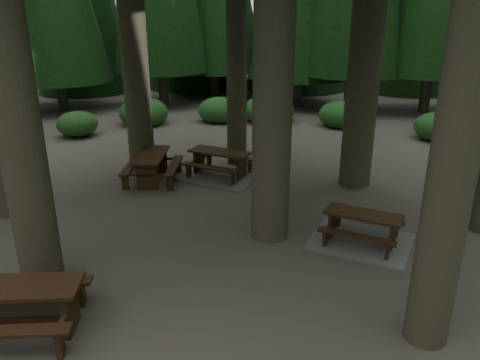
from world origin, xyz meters
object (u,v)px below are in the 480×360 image
(picnic_table_a, at_px, (361,233))
(picnic_table_e, at_px, (19,301))
(picnic_table_b, at_px, (152,163))
(picnic_table_c, at_px, (220,167))

(picnic_table_a, xyz_separation_m, picnic_table_e, (-5.03, -4.69, 0.33))
(picnic_table_a, height_order, picnic_table_e, picnic_table_e)
(picnic_table_b, bearing_deg, picnic_table_c, -77.10)
(picnic_table_a, xyz_separation_m, picnic_table_b, (-6.23, 2.22, 0.32))
(picnic_table_e, bearing_deg, picnic_table_b, 79.12)
(picnic_table_c, height_order, picnic_table_e, picnic_table_e)
(picnic_table_b, relative_size, picnic_table_e, 0.95)
(picnic_table_c, distance_m, picnic_table_e, 7.90)
(picnic_table_c, bearing_deg, picnic_table_e, -85.42)
(picnic_table_a, bearing_deg, picnic_table_b, 169.74)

